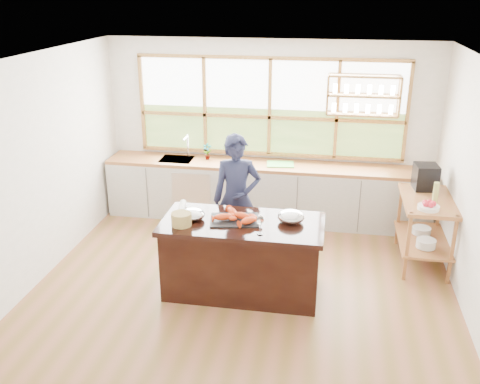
% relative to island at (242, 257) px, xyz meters
% --- Properties ---
extents(ground_plane, '(5.00, 5.00, 0.00)m').
position_rel_island_xyz_m(ground_plane, '(0.00, 0.20, -0.45)').
color(ground_plane, '#995E3E').
extents(room_shell, '(5.02, 4.52, 2.71)m').
position_rel_island_xyz_m(room_shell, '(0.02, 0.71, 1.30)').
color(room_shell, white).
rests_on(room_shell, ground_plane).
extents(back_counter, '(4.90, 0.63, 0.90)m').
position_rel_island_xyz_m(back_counter, '(-0.02, 2.14, 0.00)').
color(back_counter, beige).
rests_on(back_counter, ground_plane).
extents(right_shelf_unit, '(0.62, 1.10, 0.90)m').
position_rel_island_xyz_m(right_shelf_unit, '(2.19, 1.09, 0.15)').
color(right_shelf_unit, '#9B5030').
rests_on(right_shelf_unit, ground_plane).
extents(island, '(1.85, 0.90, 0.90)m').
position_rel_island_xyz_m(island, '(0.00, 0.00, 0.00)').
color(island, black).
rests_on(island, ground_plane).
extents(cook, '(0.68, 0.51, 1.70)m').
position_rel_island_xyz_m(cook, '(-0.21, 0.81, 0.39)').
color(cook, '#1B1F39').
rests_on(cook, ground_plane).
extents(potted_plant, '(0.14, 0.09, 0.25)m').
position_rel_island_xyz_m(potted_plant, '(-0.93, 2.20, 0.57)').
color(potted_plant, slate).
rests_on(potted_plant, back_counter).
extents(cutting_board, '(0.43, 0.34, 0.01)m').
position_rel_island_xyz_m(cutting_board, '(0.21, 2.14, 0.45)').
color(cutting_board, '#53B847').
rests_on(cutting_board, back_counter).
extents(espresso_machine, '(0.32, 0.34, 0.33)m').
position_rel_island_xyz_m(espresso_machine, '(2.19, 1.46, 0.61)').
color(espresso_machine, black).
rests_on(espresso_machine, right_shelf_unit).
extents(wine_bottle, '(0.07, 0.07, 0.28)m').
position_rel_island_xyz_m(wine_bottle, '(2.24, 0.95, 0.58)').
color(wine_bottle, '#A1A84F').
rests_on(wine_bottle, right_shelf_unit).
extents(fruit_bowl, '(0.26, 0.26, 0.11)m').
position_rel_island_xyz_m(fruit_bowl, '(2.14, 0.74, 0.49)').
color(fruit_bowl, white).
rests_on(fruit_bowl, right_shelf_unit).
extents(slate_board, '(0.61, 0.49, 0.02)m').
position_rel_island_xyz_m(slate_board, '(-0.10, 0.01, 0.45)').
color(slate_board, black).
rests_on(slate_board, island).
extents(lobster_pile, '(0.52, 0.44, 0.08)m').
position_rel_island_xyz_m(lobster_pile, '(-0.07, 0.01, 0.50)').
color(lobster_pile, '#EB450F').
rests_on(lobster_pile, slate_board).
extents(mixing_bowl_left, '(0.28, 0.28, 0.14)m').
position_rel_island_xyz_m(mixing_bowl_left, '(-0.58, -0.03, 0.51)').
color(mixing_bowl_left, silver).
rests_on(mixing_bowl_left, island).
extents(mixing_bowl_right, '(0.31, 0.31, 0.15)m').
position_rel_island_xyz_m(mixing_bowl_right, '(0.54, 0.10, 0.51)').
color(mixing_bowl_right, silver).
rests_on(mixing_bowl_right, island).
extents(wine_glass, '(0.08, 0.08, 0.22)m').
position_rel_island_xyz_m(wine_glass, '(0.24, -0.29, 0.61)').
color(wine_glass, white).
rests_on(wine_glass, island).
extents(wicker_basket, '(0.23, 0.23, 0.15)m').
position_rel_island_xyz_m(wicker_basket, '(-0.66, -0.20, 0.52)').
color(wicker_basket, tan).
rests_on(wicker_basket, island).
extents(parchment_roll, '(0.13, 0.31, 0.08)m').
position_rel_island_xyz_m(parchment_roll, '(-0.77, 0.21, 0.49)').
color(parchment_roll, white).
rests_on(parchment_roll, island).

